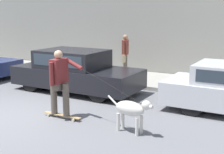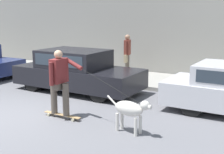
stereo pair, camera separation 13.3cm
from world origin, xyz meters
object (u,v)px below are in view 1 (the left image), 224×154
object	(u,v)px
dog	(131,109)
pedestrian_with_bag	(125,53)
parked_car_1	(76,72)
skateboarder	(60,80)

from	to	relation	value
dog	pedestrian_with_bag	bearing A→B (deg)	126.40
parked_car_1	dog	distance (m)	3.94
parked_car_1	dog	world-z (taller)	parked_car_1
parked_car_1	dog	bearing A→B (deg)	-36.82
skateboarder	pedestrian_with_bag	world-z (taller)	pedestrian_with_bag
skateboarder	parked_car_1	bearing A→B (deg)	118.17
dog	pedestrian_with_bag	xyz separation A→B (m)	(-2.61, 5.08, 0.48)
parked_car_1	pedestrian_with_bag	xyz separation A→B (m)	(0.49, 2.65, 0.35)
parked_car_1	pedestrian_with_bag	world-z (taller)	pedestrian_with_bag
pedestrian_with_bag	skateboarder	bearing A→B (deg)	86.45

